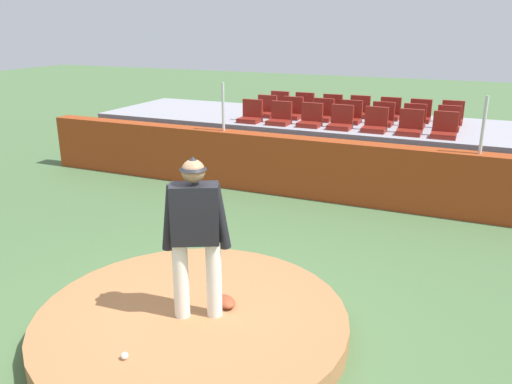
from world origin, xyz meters
The scene contains 30 objects.
ground_plane centered at (0.00, 0.00, 0.00)m, with size 60.00×60.00×0.00m, color #48683D.
pitchers_mound centered at (0.00, 0.00, 0.13)m, with size 3.54×3.54×0.25m, color #A1693F.
pitcher centered at (0.09, 0.00, 1.32)m, with size 0.71×0.47×1.84m.
baseball centered at (-0.17, -0.99, 0.29)m, with size 0.07×0.07×0.07m, color white.
fielding_glove centered at (0.28, 0.30, 0.31)m, with size 0.30×0.20×0.11m, color brown.
brick_barrier centered at (0.00, 5.20, 0.60)m, with size 13.32×0.40×1.21m, color #953816.
fence_post_left centered at (-2.23, 5.20, 1.71)m, with size 0.06×0.06×1.00m, color silver.
fence_post_right centered at (2.79, 5.20, 1.71)m, with size 0.06×0.06×1.00m, color silver.
bleacher_platform centered at (0.00, 7.39, 0.60)m, with size 12.27×3.02×1.21m, color #94939C.
stadium_chair_0 centered at (-2.13, 6.38, 1.36)m, with size 0.48×0.44×0.50m.
stadium_chair_1 centered at (-1.41, 6.39, 1.36)m, with size 0.48×0.44×0.50m.
stadium_chair_2 centered at (-0.71, 6.43, 1.36)m, with size 0.48×0.44×0.50m.
stadium_chair_3 centered at (-0.02, 6.42, 1.36)m, with size 0.48×0.44×0.50m.
stadium_chair_4 centered at (0.71, 6.44, 1.36)m, with size 0.48×0.44×0.50m.
stadium_chair_5 centered at (1.42, 6.42, 1.36)m, with size 0.48×0.44×0.50m.
stadium_chair_6 centered at (2.09, 6.40, 1.36)m, with size 0.48×0.44×0.50m.
stadium_chair_7 centered at (-2.09, 7.20, 1.36)m, with size 0.48×0.44×0.50m.
stadium_chair_8 centered at (-1.42, 7.20, 1.36)m, with size 0.48×0.44×0.50m.
stadium_chair_9 centered at (-0.67, 7.22, 1.36)m, with size 0.48×0.44×0.50m.
stadium_chair_10 centered at (0.00, 7.19, 1.36)m, with size 0.48×0.44×0.50m.
stadium_chair_11 centered at (0.71, 7.22, 1.36)m, with size 0.48×0.44×0.50m.
stadium_chair_12 centered at (1.39, 7.21, 1.36)m, with size 0.48×0.44×0.50m.
stadium_chair_13 centered at (2.10, 7.24, 1.36)m, with size 0.48×0.44×0.50m.
stadium_chair_14 centered at (-2.08, 8.01, 1.36)m, with size 0.48×0.44×0.50m.
stadium_chair_15 centered at (-1.41, 8.03, 1.36)m, with size 0.48×0.44×0.50m.
stadium_chair_16 centered at (-0.67, 7.99, 1.36)m, with size 0.48×0.44×0.50m.
stadium_chair_17 centered at (0.00, 8.04, 1.36)m, with size 0.48×0.44×0.50m.
stadium_chair_18 centered at (0.73, 8.03, 1.36)m, with size 0.48×0.44×0.50m.
stadium_chair_19 centered at (1.43, 7.99, 1.36)m, with size 0.48×0.44×0.50m.
stadium_chair_20 centered at (2.12, 8.05, 1.36)m, with size 0.48×0.44×0.50m.
Camera 1 is at (2.73, -4.42, 3.39)m, focal length 36.33 mm.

